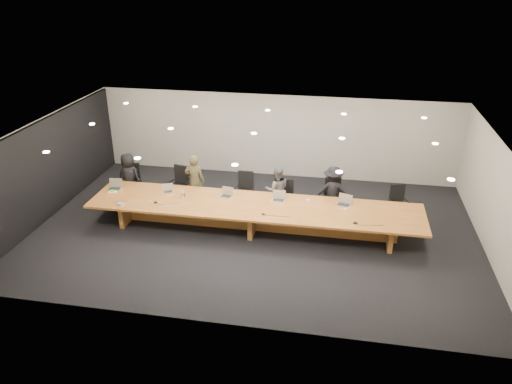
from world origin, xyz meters
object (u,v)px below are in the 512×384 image
at_px(chair_far_left, 131,181).
at_px(chair_right, 333,197).
at_px(person_d, 333,191).
at_px(mic_center, 263,214).
at_px(person_a, 129,177).
at_px(laptop_a, 114,185).
at_px(person_b, 195,181).
at_px(laptop_e, 344,200).
at_px(laptop_b, 168,188).
at_px(mic_left, 156,202).
at_px(amber_mug, 184,195).
at_px(conference_table, 254,213).
at_px(paper_cup_near, 308,201).
at_px(laptop_c, 226,193).
at_px(mic_right, 355,223).
at_px(chair_far_right, 399,203).
at_px(chair_mid_right, 287,197).
at_px(paper_cup_far, 346,210).
at_px(chair_left, 178,185).
at_px(chair_mid_left, 244,190).
at_px(water_bottle, 182,194).
at_px(person_c, 277,190).
at_px(av_box, 121,204).
at_px(laptop_d, 278,196).

distance_m(chair_far_left, chair_right, 6.18).
xyz_separation_m(person_d, mic_center, (-1.71, -1.74, 0.01)).
bearing_deg(person_a, laptop_a, 95.99).
xyz_separation_m(person_b, person_d, (4.05, 0.10, -0.06)).
bearing_deg(laptop_e, laptop_a, -160.37).
relative_size(laptop_b, mic_left, 2.39).
bearing_deg(amber_mug, mic_left, -142.46).
distance_m(conference_table, paper_cup_near, 1.50).
xyz_separation_m(laptop_a, amber_mug, (2.11, -0.13, -0.09)).
bearing_deg(laptop_c, mic_right, -2.21).
relative_size(chair_far_right, mic_center, 9.99).
bearing_deg(chair_mid_right, mic_left, -165.97).
relative_size(person_b, mic_right, 11.84).
distance_m(person_a, mic_left, 2.09).
height_order(person_a, paper_cup_far, person_a).
bearing_deg(laptop_b, laptop_c, -21.86).
bearing_deg(chair_far_right, chair_far_left, 164.79).
distance_m(chair_left, laptop_b, 0.97).
bearing_deg(paper_cup_far, laptop_e, 100.75).
bearing_deg(chair_mid_left, laptop_b, -153.88).
distance_m(chair_mid_left, laptop_e, 3.07).
bearing_deg(mic_center, person_d, 45.50).
relative_size(chair_far_left, laptop_a, 2.99).
relative_size(person_d, amber_mug, 14.14).
distance_m(laptop_a, water_bottle, 2.11).
bearing_deg(laptop_c, laptop_b, -167.62).
bearing_deg(person_c, laptop_c, 16.85).
xyz_separation_m(laptop_c, mic_left, (-1.80, -0.70, -0.12)).
relative_size(person_a, mic_left, 12.12).
xyz_separation_m(person_a, water_bottle, (2.06, -1.11, 0.10)).
distance_m(amber_mug, paper_cup_far, 4.46).
relative_size(paper_cup_far, mic_right, 0.58).
height_order(chair_left, mic_right, chair_left).
height_order(chair_far_left, laptop_c, chair_far_left).
bearing_deg(water_bottle, chair_mid_right, 21.50).
distance_m(person_c, paper_cup_far, 2.25).
height_order(water_bottle, av_box, water_bottle).
bearing_deg(chair_far_left, mic_left, -48.60).
relative_size(chair_right, person_d, 0.74).
relative_size(chair_mid_right, mic_right, 7.29).
bearing_deg(person_d, laptop_c, 12.97).
xyz_separation_m(laptop_e, paper_cup_far, (0.06, -0.34, -0.11)).
bearing_deg(laptop_a, person_b, 16.20).
bearing_deg(chair_mid_right, water_bottle, -168.32).
bearing_deg(chair_far_left, person_c, -2.08).
bearing_deg(laptop_d, water_bottle, -171.58).
bearing_deg(mic_right, laptop_d, 155.99).
distance_m(person_d, laptop_a, 6.26).
bearing_deg(chair_far_right, amber_mug, 175.97).
bearing_deg(av_box, person_a, 129.17).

